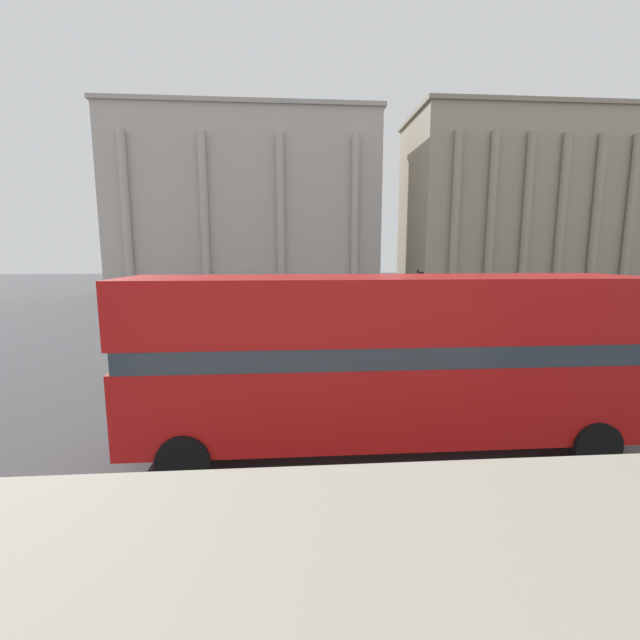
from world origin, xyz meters
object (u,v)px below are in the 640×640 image
(traffic_light_near, at_px, (211,320))
(car_black, at_px, (238,306))
(plaza_building_right, at_px, (530,205))
(car_maroon, at_px, (356,339))
(pedestrian_blue, at_px, (429,303))
(plaza_building_left, at_px, (247,204))
(pedestrian_olive, at_px, (297,311))
(pedestrian_grey, at_px, (175,329))
(double_decker_bus, at_px, (386,356))
(pedestrian_red, at_px, (499,323))
(traffic_light_mid, at_px, (419,295))

(traffic_light_near, distance_m, car_black, 19.07)
(plaza_building_right, bearing_deg, car_maroon, -128.73)
(plaza_building_right, xyz_separation_m, pedestrian_blue, (-20.72, -23.76, -9.69))
(plaza_building_left, xyz_separation_m, plaza_building_right, (36.05, -2.65, -0.16))
(car_black, xyz_separation_m, pedestrian_olive, (4.33, -4.96, 0.24))
(plaza_building_left, distance_m, car_black, 26.26)
(pedestrian_grey, distance_m, pedestrian_blue, 18.19)
(double_decker_bus, height_order, plaza_building_left, plaza_building_left)
(car_maroon, bearing_deg, pedestrian_grey, -106.39)
(traffic_light_near, height_order, pedestrian_red, traffic_light_near)
(car_maroon, bearing_deg, pedestrian_olive, -165.00)
(traffic_light_near, height_order, pedestrian_blue, traffic_light_near)
(plaza_building_right, height_order, car_black, plaza_building_right)
(car_maroon, distance_m, pedestrian_blue, 13.15)
(double_decker_bus, xyz_separation_m, car_maroon, (0.91, 9.85, -1.61))
(traffic_light_near, distance_m, traffic_light_mid, 12.24)
(plaza_building_right, height_order, pedestrian_grey, plaza_building_right)
(car_black, distance_m, car_maroon, 14.93)
(pedestrian_grey, bearing_deg, pedestrian_olive, 179.89)
(pedestrian_red, distance_m, pedestrian_olive, 12.15)
(traffic_light_mid, height_order, car_maroon, traffic_light_mid)
(plaza_building_right, relative_size, pedestrian_red, 17.96)
(traffic_light_mid, distance_m, pedestrian_grey, 12.51)
(traffic_light_near, xyz_separation_m, traffic_light_mid, (9.19, 8.09, -0.07))
(traffic_light_near, bearing_deg, traffic_light_mid, 41.35)
(plaza_building_right, relative_size, pedestrian_blue, 17.62)
(plaza_building_left, xyz_separation_m, pedestrian_blue, (15.33, -26.41, -9.85))
(double_decker_bus, bearing_deg, pedestrian_grey, 129.98)
(car_maroon, distance_m, pedestrian_grey, 9.05)
(traffic_light_near, relative_size, pedestrian_blue, 2.19)
(double_decker_bus, xyz_separation_m, car_black, (-5.96, 23.10, -1.61))
(pedestrian_blue, bearing_deg, traffic_light_near, 145.15)
(plaza_building_left, distance_m, pedestrian_blue, 32.09)
(plaza_building_left, relative_size, traffic_light_near, 8.51)
(plaza_building_right, distance_m, traffic_light_near, 53.12)
(traffic_light_near, bearing_deg, double_decker_bus, -41.96)
(pedestrian_grey, bearing_deg, traffic_light_mid, 136.43)
(plaza_building_left, distance_m, pedestrian_olive, 31.29)
(double_decker_bus, relative_size, car_maroon, 2.73)
(car_black, relative_size, pedestrian_grey, 2.61)
(pedestrian_blue, bearing_deg, pedestrian_grey, 121.27)
(plaza_building_left, height_order, plaza_building_right, plaza_building_left)
(double_decker_bus, height_order, pedestrian_olive, double_decker_bus)
(plaza_building_left, height_order, traffic_light_mid, plaza_building_left)
(pedestrian_blue, bearing_deg, pedestrian_olive, 108.07)
(plaza_building_left, relative_size, car_black, 7.90)
(car_black, relative_size, pedestrian_red, 2.40)
(pedestrian_olive, bearing_deg, plaza_building_left, -147.41)
(car_black, xyz_separation_m, pedestrian_red, (14.78, -11.16, 0.31))
(double_decker_bus, relative_size, pedestrian_grey, 7.11)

